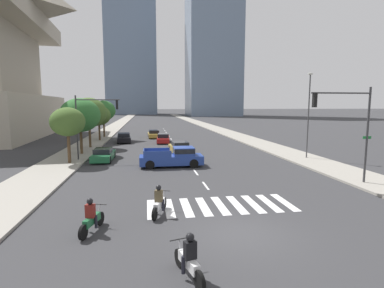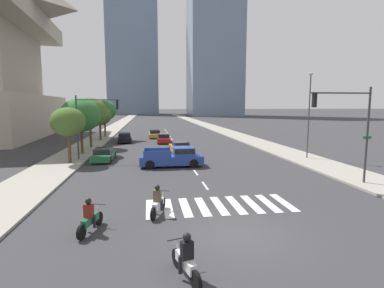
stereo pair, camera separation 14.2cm
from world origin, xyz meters
The scene contains 24 objects.
ground_plane centered at (0.00, 0.00, 0.00)m, with size 800.00×800.00×0.00m, color #333335.
sidewalk_east centered at (11.42, 30.00, 0.07)m, with size 4.00×260.00×0.15m, color gray.
sidewalk_west centered at (-11.42, 30.00, 0.07)m, with size 4.00×260.00×0.15m, color gray.
crosswalk_near centered at (0.00, 3.58, 0.00)m, with size 7.65×2.98×0.01m.
lane_divider_center centered at (0.00, 31.58, 0.00)m, with size 0.14×50.00×0.01m.
motorcycle_lead centered at (-6.10, 1.08, 0.58)m, with size 0.91×2.02×1.49m.
motorcycle_trailing centered at (-3.23, 2.74, 0.58)m, with size 0.98×2.09×1.49m.
motorcycle_third centered at (-2.58, -2.87, 0.58)m, with size 0.88×2.01×1.49m.
pickup_truck centered at (-1.45, 14.15, 0.81)m, with size 5.39×2.02×1.67m.
sedan_green_0 centered at (-7.89, 17.89, 0.56)m, with size 1.87×4.61×1.21m.
sedan_gold_1 centered at (-2.62, 37.74, 0.58)m, with size 1.94×4.60×1.26m.
sedan_gold_2 centered at (-0.21, 21.14, 0.60)m, with size 2.19×4.69×1.31m.
sedan_red_3 centered at (-1.47, 30.99, 0.59)m, with size 2.03×4.83×1.30m.
sedan_black_4 centered at (-7.00, 32.19, 0.62)m, with size 2.16×4.62×1.36m.
traffic_signal_near centered at (9.07, 6.34, 4.41)m, with size 4.38×0.28×6.27m.
traffic_signal_far centered at (-8.78, 18.06, 4.24)m, with size 4.28×0.28×6.01m.
street_lamp_east centered at (11.72, 15.84, 4.84)m, with size 0.50×0.24×8.16m.
street_tree_nearest centered at (-10.62, 16.44, 3.79)m, with size 2.99×2.99×4.93m.
street_tree_second centered at (-10.62, 21.62, 4.21)m, with size 4.15×4.15×5.83m.
street_tree_third centered at (-10.62, 26.66, 4.36)m, with size 4.21×4.21×6.01m.
street_tree_fourth centered at (-10.62, 34.31, 3.75)m, with size 3.39×3.39×5.06m.
street_tree_fifth centered at (-10.62, 39.30, 4.37)m, with size 3.83×3.83×5.86m.
office_tower_left_skyline centered at (-11.65, 171.26, 37.21)m, with size 28.12×23.41×82.04m.
office_tower_center_skyline centered at (29.00, 137.28, 44.06)m, with size 24.74×23.33×99.99m.
Camera 2 is at (-3.64, -11.43, 5.26)m, focal length 28.26 mm.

